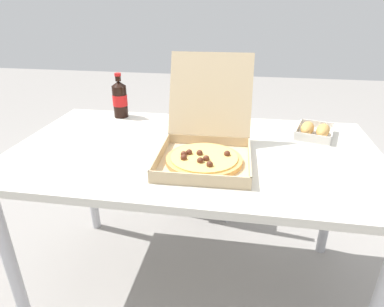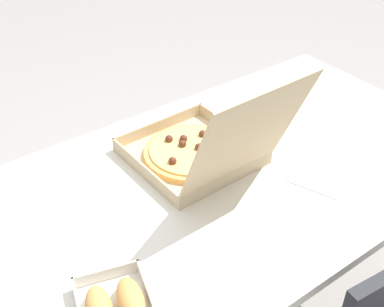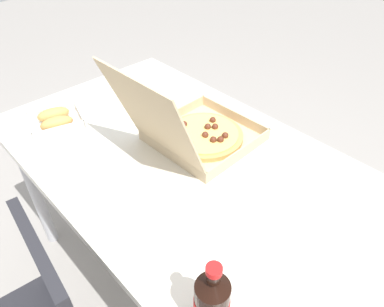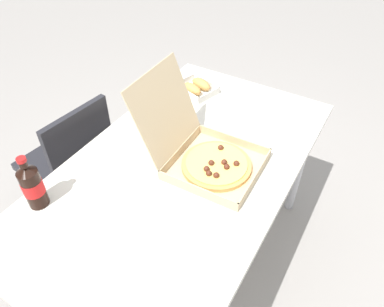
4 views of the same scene
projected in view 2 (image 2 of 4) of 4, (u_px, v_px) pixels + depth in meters
name	position (u px, v px, depth m)	size (l,w,h in m)	color
dining_table	(232.00, 191.00, 1.47)	(1.48, 0.84, 0.74)	silver
pizza_box_open	(200.00, 150.00, 1.43)	(0.35, 0.47, 0.36)	tan
bread_side_box	(116.00, 306.00, 1.03)	(0.20, 0.22, 0.06)	white
paper_menu	(326.00, 171.00, 1.43)	(0.21, 0.15, 0.00)	white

